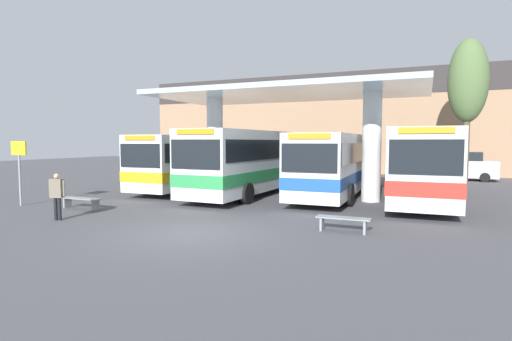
# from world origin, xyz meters

# --- Properties ---
(ground_plane) EXTENTS (100.00, 100.00, 0.00)m
(ground_plane) POSITION_xyz_m (0.00, 0.00, 0.00)
(ground_plane) COLOR #4C4C51
(townhouse_backdrop) EXTENTS (40.00, 0.58, 8.92)m
(townhouse_backdrop) POSITION_xyz_m (0.00, 25.59, 5.20)
(townhouse_backdrop) COLOR #9E7A5B
(townhouse_backdrop) RESTS_ON ground_plane
(station_canopy) EXTENTS (13.29, 6.65, 5.34)m
(station_canopy) POSITION_xyz_m (0.00, 8.87, 4.51)
(station_canopy) COLOR silver
(station_canopy) RESTS_ON ground_plane
(transit_bus_left_bay) EXTENTS (2.76, 10.87, 3.12)m
(transit_bus_left_bay) POSITION_xyz_m (-5.96, 10.25, 1.75)
(transit_bus_left_bay) COLOR white
(transit_bus_left_bay) RESTS_ON ground_plane
(transit_bus_center_bay) EXTENTS (3.06, 11.64, 3.34)m
(transit_bus_center_bay) POSITION_xyz_m (-2.02, 9.44, 1.85)
(transit_bus_center_bay) COLOR white
(transit_bus_center_bay) RESTS_ON ground_plane
(transit_bus_right_bay) EXTENTS (2.79, 12.08, 3.15)m
(transit_bus_right_bay) POSITION_xyz_m (2.24, 10.73, 1.76)
(transit_bus_right_bay) COLOR white
(transit_bus_right_bay) RESTS_ON ground_plane
(transit_bus_far_right_bay) EXTENTS (3.03, 12.44, 3.32)m
(transit_bus_far_right_bay) POSITION_xyz_m (6.31, 10.57, 1.85)
(transit_bus_far_right_bay) COLOR silver
(transit_bus_far_right_bay) RESTS_ON ground_plane
(waiting_bench_near_pillar) EXTENTS (1.96, 0.44, 0.46)m
(waiting_bench_near_pillar) POSITION_xyz_m (-6.68, 1.97, 0.35)
(waiting_bench_near_pillar) COLOR gray
(waiting_bench_near_pillar) RESTS_ON ground_plane
(waiting_bench_mid_platform) EXTENTS (1.66, 0.44, 0.46)m
(waiting_bench_mid_platform) POSITION_xyz_m (4.18, 1.97, 0.34)
(waiting_bench_mid_platform) COLOR gray
(waiting_bench_mid_platform) RESTS_ON ground_plane
(info_sign_platform) EXTENTS (0.90, 0.09, 2.82)m
(info_sign_platform) POSITION_xyz_m (-9.76, 1.54, 2.01)
(info_sign_platform) COLOR gray
(info_sign_platform) RESTS_ON ground_plane
(pedestrian_waiting) EXTENTS (0.62, 0.35, 1.67)m
(pedestrian_waiting) POSITION_xyz_m (-5.53, -0.15, 1.02)
(pedestrian_waiting) COLOR black
(pedestrian_waiting) RESTS_ON ground_plane
(poplar_tree_behind_left) EXTENTS (2.45, 2.45, 9.42)m
(poplar_tree_behind_left) POSITION_xyz_m (8.84, 19.04, 6.60)
(poplar_tree_behind_left) COLOR brown
(poplar_tree_behind_left) RESTS_ON ground_plane
(parked_car_street) EXTENTS (4.69, 2.33, 2.06)m
(parked_car_street) POSITION_xyz_m (8.93, 22.19, 1.00)
(parked_car_street) COLOR silver
(parked_car_street) RESTS_ON ground_plane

